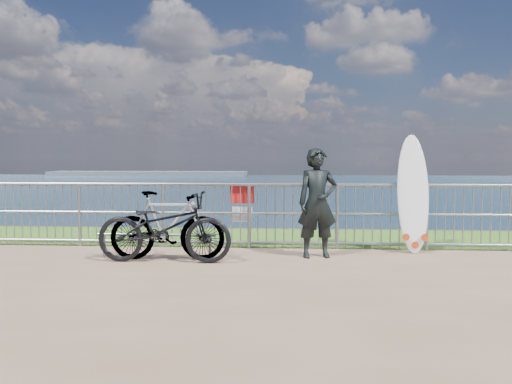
# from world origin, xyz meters

# --- Properties ---
(grass_strip) EXTENTS (120.00, 120.00, 0.00)m
(grass_strip) POSITION_xyz_m (0.00, 2.70, 0.01)
(grass_strip) COLOR #35691C
(grass_strip) RESTS_ON ground
(seascape) EXTENTS (260.00, 260.00, 5.00)m
(seascape) POSITION_xyz_m (-43.75, 147.49, -4.03)
(seascape) COLOR brown
(seascape) RESTS_ON ground
(railing) EXTENTS (10.06, 0.10, 1.13)m
(railing) POSITION_xyz_m (0.01, 1.60, 0.58)
(railing) COLOR gray
(railing) RESTS_ON ground
(surfer) EXTENTS (0.69, 0.52, 1.71)m
(surfer) POSITION_xyz_m (0.63, 0.88, 0.86)
(surfer) COLOR black
(surfer) RESTS_ON ground
(surfboard) EXTENTS (0.52, 0.46, 1.96)m
(surfboard) POSITION_xyz_m (2.23, 1.44, 0.90)
(surfboard) COLOR white
(surfboard) RESTS_ON ground
(bicycle_near) EXTENTS (2.02, 0.73, 1.06)m
(bicycle_near) POSITION_xyz_m (-1.67, 0.35, 0.53)
(bicycle_near) COLOR black
(bicycle_near) RESTS_ON ground
(bicycle_far) EXTENTS (1.77, 0.55, 1.06)m
(bicycle_far) POSITION_xyz_m (-1.66, 0.51, 0.53)
(bicycle_far) COLOR black
(bicycle_far) RESTS_ON ground
(bike_rack) EXTENTS (1.88, 0.05, 0.39)m
(bike_rack) POSITION_xyz_m (-1.87, 0.66, 0.32)
(bike_rack) COLOR gray
(bike_rack) RESTS_ON ground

